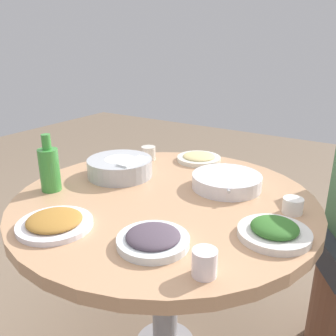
{
  "coord_description": "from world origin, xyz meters",
  "views": [
    {
      "loc": [
        -0.69,
        1.05,
        1.32
      ],
      "look_at": [
        0.03,
        -0.07,
        0.84
      ],
      "focal_mm": 38.37,
      "sensor_mm": 36.0,
      "label": 1
    }
  ],
  "objects_px": {
    "dish_eggplant": "(153,239)",
    "tea_cup_far": "(205,263)",
    "dish_tofu_braise": "(55,222)",
    "soup_bowl": "(227,182)",
    "tea_cup_near": "(293,206)",
    "green_bottle": "(49,168)",
    "dish_greens": "(274,231)",
    "tea_cup_side": "(148,153)",
    "rice_bowl": "(120,167)",
    "round_dining_table": "(165,217)",
    "dish_noodles": "(199,158)"
  },
  "relations": [
    {
      "from": "dish_tofu_braise",
      "to": "dish_eggplant",
      "type": "bearing_deg",
      "value": -165.5
    },
    {
      "from": "rice_bowl",
      "to": "dish_tofu_braise",
      "type": "relative_size",
      "value": 1.17
    },
    {
      "from": "dish_eggplant",
      "to": "tea_cup_near",
      "type": "xyz_separation_m",
      "value": [
        -0.29,
        -0.43,
        0.01
      ]
    },
    {
      "from": "dish_tofu_braise",
      "to": "tea_cup_far",
      "type": "xyz_separation_m",
      "value": [
        -0.52,
        -0.04,
        0.02
      ]
    },
    {
      "from": "tea_cup_far",
      "to": "round_dining_table",
      "type": "bearing_deg",
      "value": -45.0
    },
    {
      "from": "rice_bowl",
      "to": "green_bottle",
      "type": "relative_size",
      "value": 1.23
    },
    {
      "from": "dish_greens",
      "to": "dish_eggplant",
      "type": "xyz_separation_m",
      "value": [
        0.29,
        0.23,
        -0.0
      ]
    },
    {
      "from": "soup_bowl",
      "to": "tea_cup_near",
      "type": "bearing_deg",
      "value": 163.72
    },
    {
      "from": "round_dining_table",
      "to": "tea_cup_near",
      "type": "xyz_separation_m",
      "value": [
        -0.45,
        -0.13,
        0.11
      ]
    },
    {
      "from": "green_bottle",
      "to": "dish_eggplant",
      "type": "bearing_deg",
      "value": 168.69
    },
    {
      "from": "green_bottle",
      "to": "tea_cup_near",
      "type": "height_order",
      "value": "green_bottle"
    },
    {
      "from": "dish_greens",
      "to": "dish_eggplant",
      "type": "bearing_deg",
      "value": 39.28
    },
    {
      "from": "round_dining_table",
      "to": "tea_cup_side",
      "type": "height_order",
      "value": "tea_cup_side"
    },
    {
      "from": "round_dining_table",
      "to": "dish_tofu_braise",
      "type": "xyz_separation_m",
      "value": [
        0.17,
        0.39,
        0.1
      ]
    },
    {
      "from": "rice_bowl",
      "to": "dish_noodles",
      "type": "height_order",
      "value": "rice_bowl"
    },
    {
      "from": "dish_tofu_braise",
      "to": "tea_cup_side",
      "type": "distance_m",
      "value": 0.73
    },
    {
      "from": "rice_bowl",
      "to": "dish_eggplant",
      "type": "xyz_separation_m",
      "value": [
        -0.45,
        0.39,
        -0.02
      ]
    },
    {
      "from": "soup_bowl",
      "to": "tea_cup_near",
      "type": "relative_size",
      "value": 4.0
    },
    {
      "from": "dish_greens",
      "to": "tea_cup_side",
      "type": "xyz_separation_m",
      "value": [
        0.76,
        -0.4,
        0.01
      ]
    },
    {
      "from": "round_dining_table",
      "to": "dish_eggplant",
      "type": "xyz_separation_m",
      "value": [
        -0.16,
        0.3,
        0.11
      ]
    },
    {
      "from": "rice_bowl",
      "to": "dish_eggplant",
      "type": "relative_size",
      "value": 1.31
    },
    {
      "from": "dish_noodles",
      "to": "tea_cup_far",
      "type": "height_order",
      "value": "tea_cup_far"
    },
    {
      "from": "rice_bowl",
      "to": "tea_cup_side",
      "type": "bearing_deg",
      "value": -84.46
    },
    {
      "from": "soup_bowl",
      "to": "tea_cup_side",
      "type": "xyz_separation_m",
      "value": [
        0.48,
        -0.12,
        0.01
      ]
    },
    {
      "from": "dish_noodles",
      "to": "tea_cup_far",
      "type": "distance_m",
      "value": 0.91
    },
    {
      "from": "tea_cup_far",
      "to": "tea_cup_side",
      "type": "relative_size",
      "value": 1.04
    },
    {
      "from": "tea_cup_near",
      "to": "tea_cup_side",
      "type": "xyz_separation_m",
      "value": [
        0.76,
        -0.21,
        0.01
      ]
    },
    {
      "from": "dish_tofu_braise",
      "to": "tea_cup_near",
      "type": "height_order",
      "value": "tea_cup_near"
    },
    {
      "from": "dish_eggplant",
      "to": "tea_cup_far",
      "type": "height_order",
      "value": "tea_cup_far"
    },
    {
      "from": "round_dining_table",
      "to": "tea_cup_side",
      "type": "distance_m",
      "value": 0.47
    },
    {
      "from": "green_bottle",
      "to": "tea_cup_side",
      "type": "distance_m",
      "value": 0.53
    },
    {
      "from": "dish_noodles",
      "to": "tea_cup_side",
      "type": "height_order",
      "value": "tea_cup_side"
    },
    {
      "from": "dish_noodles",
      "to": "tea_cup_near",
      "type": "xyz_separation_m",
      "value": [
        -0.54,
        0.32,
        0.01
      ]
    },
    {
      "from": "dish_greens",
      "to": "round_dining_table",
      "type": "bearing_deg",
      "value": -8.47
    },
    {
      "from": "dish_noodles",
      "to": "tea_cup_side",
      "type": "bearing_deg",
      "value": 28.17
    },
    {
      "from": "dish_tofu_braise",
      "to": "dish_noodles",
      "type": "relative_size",
      "value": 1.13
    },
    {
      "from": "rice_bowl",
      "to": "dish_greens",
      "type": "relative_size",
      "value": 1.27
    },
    {
      "from": "dish_noodles",
      "to": "dish_eggplant",
      "type": "height_order",
      "value": "dish_eggplant"
    },
    {
      "from": "rice_bowl",
      "to": "dish_greens",
      "type": "distance_m",
      "value": 0.75
    },
    {
      "from": "soup_bowl",
      "to": "dish_eggplant",
      "type": "bearing_deg",
      "value": 89.29
    },
    {
      "from": "tea_cup_side",
      "to": "dish_eggplant",
      "type": "bearing_deg",
      "value": 126.47
    },
    {
      "from": "tea_cup_side",
      "to": "rice_bowl",
      "type": "bearing_deg",
      "value": 95.54
    },
    {
      "from": "dish_tofu_braise",
      "to": "dish_noodles",
      "type": "distance_m",
      "value": 0.84
    },
    {
      "from": "rice_bowl",
      "to": "dish_noodles",
      "type": "bearing_deg",
      "value": -118.26
    },
    {
      "from": "dish_tofu_braise",
      "to": "soup_bowl",
      "type": "bearing_deg",
      "value": -119.12
    },
    {
      "from": "round_dining_table",
      "to": "tea_cup_near",
      "type": "relative_size",
      "value": 16.41
    },
    {
      "from": "soup_bowl",
      "to": "rice_bowl",
      "type": "bearing_deg",
      "value": 15.71
    },
    {
      "from": "rice_bowl",
      "to": "round_dining_table",
      "type": "bearing_deg",
      "value": 163.53
    },
    {
      "from": "dish_tofu_braise",
      "to": "green_bottle",
      "type": "height_order",
      "value": "green_bottle"
    },
    {
      "from": "tea_cup_far",
      "to": "rice_bowl",
      "type": "bearing_deg",
      "value": -34.22
    }
  ]
}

